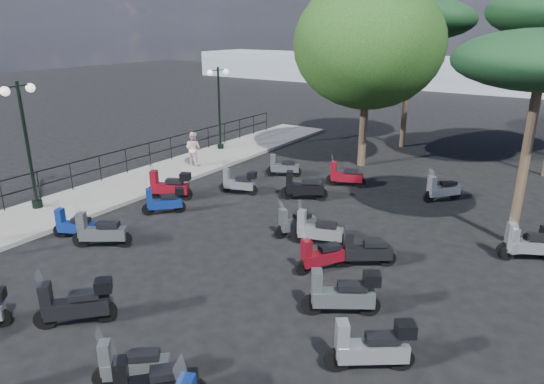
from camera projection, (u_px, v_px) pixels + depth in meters
The scene contains 29 objects.
ground at pixel (182, 265), 13.44m from camera, with size 120.00×120.00×0.00m, color black.
sidewalk at pixel (113, 191), 19.16m from camera, with size 3.00×30.00×0.15m, color slate.
railing at pixel (86, 168), 19.41m from camera, with size 0.04×26.04×1.10m.
lamp_post_1 at pixel (26, 138), 16.45m from camera, with size 0.49×1.29×4.42m.
lamp_post_2 at pixel (219, 103), 24.72m from camera, with size 0.58×1.18×4.17m.
pedestrian_far at pixel (193, 149), 22.21m from camera, with size 0.76×0.59×1.57m, color beige.
scooter_2 at pixel (75, 226), 14.98m from camera, with size 1.43×0.80×1.22m.
scooter_3 at pixel (164, 202), 16.95m from camera, with size 1.15×1.21×1.21m.
scooter_4 at pixel (169, 186), 18.30m from camera, with size 1.67×0.99×1.43m.
scooter_5 at pixel (283, 167), 21.14m from camera, with size 1.43×0.86×1.24m.
scooter_8 at pixel (75, 304), 10.59m from camera, with size 1.35×1.37×1.40m.
scooter_9 at pixel (100, 232), 14.37m from camera, with size 1.52×1.08×1.40m.
scooter_10 at pixel (239, 183), 18.93m from camera, with size 1.52×0.68×1.24m.
scooter_11 at pixel (303, 188), 18.28m from camera, with size 1.65×0.99×1.43m.
scooter_14 at pixel (132, 366), 8.84m from camera, with size 1.24×1.06×1.22m.
scooter_15 at pixel (317, 231), 14.51m from camera, with size 1.66×0.75×1.36m.
scooter_16 at pixel (296, 223), 15.19m from camera, with size 0.91×1.36×1.22m.
scooter_17 at pixel (345, 176), 19.82m from camera, with size 1.58×0.75×1.30m.
scooter_21 at pixel (321, 256), 12.98m from camera, with size 0.96×1.39×1.27m.
scooter_22 at pixel (365, 251), 13.22m from camera, with size 1.41×1.05×1.32m.
scooter_23 at pixel (442, 190), 18.16m from camera, with size 1.12×1.32×1.30m.
scooter_26 at pixel (371, 347), 9.18m from camera, with size 1.52×1.16×1.39m.
scooter_27 at pixel (342, 294), 10.96m from camera, with size 1.61×1.12×1.44m.
scooter_28 at pixel (531, 243), 13.56m from camera, with size 1.61×0.95×1.38m.
scooter_29 at pixel (528, 243), 13.67m from camera, with size 1.25×1.20×1.26m.
broadleaf_tree at pixel (368, 45), 21.20m from camera, with size 6.63×6.63×8.31m.
pine_2 at pixel (413, 20), 24.34m from camera, with size 6.22×6.22×7.66m.
pine_3 at pixel (543, 61), 13.06m from camera, with size 4.79×4.79×6.25m.
distant_hills at pixel (494, 75), 48.47m from camera, with size 70.00×8.00×3.00m, color gray.
Camera 1 is at (8.71, -8.67, 6.32)m, focal length 32.00 mm.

